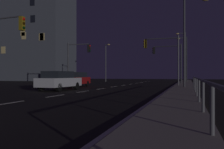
# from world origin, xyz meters

# --- Properties ---
(ground_plane) EXTENTS (112.00, 112.00, 0.00)m
(ground_plane) POSITION_xyz_m (0.00, 17.50, 0.00)
(ground_plane) COLOR black
(ground_plane) RESTS_ON ground
(sidewalk_right) EXTENTS (2.01, 77.00, 0.14)m
(sidewalk_right) POSITION_xyz_m (7.22, 17.50, 0.07)
(sidewalk_right) COLOR #9E937F
(sidewalk_right) RESTS_ON ground
(lane_markings_center) EXTENTS (0.14, 50.00, 0.01)m
(lane_markings_center) POSITION_xyz_m (0.00, 21.00, 0.01)
(lane_markings_center) COLOR silver
(lane_markings_center) RESTS_ON ground
(lane_edge_line) EXTENTS (0.14, 53.00, 0.01)m
(lane_edge_line) POSITION_xyz_m (5.97, 22.50, 0.01)
(lane_edge_line) COLOR silver
(lane_edge_line) RESTS_ON ground
(car) EXTENTS (1.98, 4.47, 1.57)m
(car) POSITION_xyz_m (-2.51, 13.83, 0.82)
(car) COLOR silver
(car) RESTS_ON ground
(car_oncoming) EXTENTS (1.98, 4.46, 1.57)m
(car_oncoming) POSITION_xyz_m (-3.99, 19.89, 0.82)
(car_oncoming) COLOR #B71414
(car_oncoming) RESTS_ON ground
(traffic_light_near_right) EXTENTS (4.07, 0.55, 5.41)m
(traffic_light_near_right) POSITION_xyz_m (4.95, 30.88, 3.96)
(traffic_light_near_right) COLOR #2D3033
(traffic_light_near_right) RESTS_ON sidewalk_right
(traffic_light_far_right) EXTENTS (3.58, 0.57, 5.58)m
(traffic_light_far_right) POSITION_xyz_m (-5.03, 10.27, 3.90)
(traffic_light_far_right) COLOR #4C4C51
(traffic_light_far_right) RESTS_ON ground
(traffic_light_far_left) EXTENTS (3.93, 0.34, 5.42)m
(traffic_light_far_left) POSITION_xyz_m (4.95, 23.39, 3.96)
(traffic_light_far_left) COLOR #4C4C51
(traffic_light_far_left) RESTS_ON sidewalk_right
(traffic_light_near_left) EXTENTS (3.07, 0.37, 5.29)m
(traffic_light_near_left) POSITION_xyz_m (-5.39, 23.32, 3.68)
(traffic_light_near_left) COLOR #38383D
(traffic_light_near_left) RESTS_ON ground
(street_lamp_median) EXTENTS (1.63, 0.71, 8.31)m
(street_lamp_median) POSITION_xyz_m (6.95, 38.69, 5.03)
(street_lamp_median) COLOR #2D3033
(street_lamp_median) RESTS_ON sidewalk_right
(street_lamp_far_end) EXTENTS (1.72, 0.47, 7.73)m
(street_lamp_far_end) POSITION_xyz_m (7.10, 40.08, 4.73)
(street_lamp_far_end) COLOR #2D3033
(street_lamp_far_end) RESTS_ON sidewalk_right
(street_lamp_mid_block) EXTENTS (1.41, 1.69, 7.04)m
(street_lamp_mid_block) POSITION_xyz_m (-7.03, 39.08, 4.26)
(street_lamp_mid_block) COLOR #4C4C51
(street_lamp_mid_block) RESTS_ON ground
(street_lamp_across_street) EXTENTS (2.26, 1.19, 8.44)m
(street_lamp_across_street) POSITION_xyz_m (7.62, 19.67, 5.17)
(street_lamp_across_street) COLOR #38383D
(street_lamp_across_street) RESTS_ON sidewalk_right
(barrier_fence) EXTENTS (0.09, 20.70, 0.98)m
(barrier_fence) POSITION_xyz_m (8.07, 8.30, 0.87)
(barrier_fence) COLOR #59595E
(barrier_fence) RESTS_ON sidewalk_right
(building_distant) EXTENTS (14.84, 9.60, 21.98)m
(building_distant) POSITION_xyz_m (-25.25, 43.89, 10.99)
(building_distant) COLOR #4C515B
(building_distant) RESTS_ON ground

